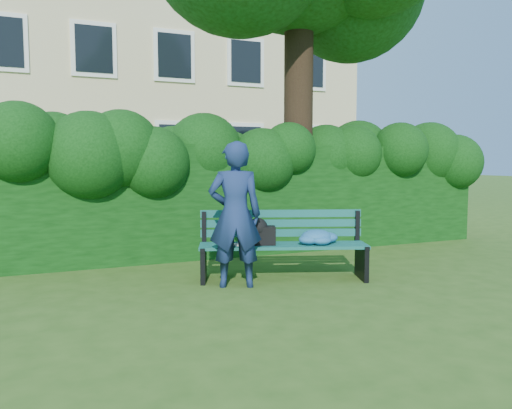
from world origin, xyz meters
name	(u,v)px	position (x,y,z in m)	size (l,w,h in m)	color
ground	(274,282)	(0.00, 0.00, 0.00)	(80.00, 80.00, 0.00)	#2F5118
apartment_building	(117,41)	(0.00, 13.99, 6.00)	(16.00, 8.08, 12.00)	beige
hedge	(219,200)	(0.00, 2.20, 0.90)	(10.00, 1.00, 1.80)	black
park_bench	(287,241)	(0.23, 0.11, 0.50)	(2.22, 1.25, 0.89)	#0F4C49
man_reading	(235,215)	(-0.53, 0.01, 0.89)	(0.65, 0.43, 1.78)	navy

